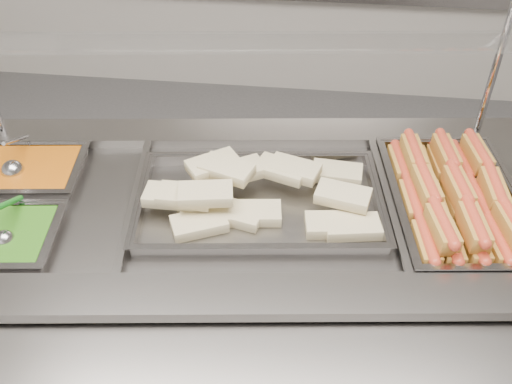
# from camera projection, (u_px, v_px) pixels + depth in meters

# --- Properties ---
(steam_counter) EXTENTS (1.85, 0.99, 0.85)m
(steam_counter) POSITION_uv_depth(u_px,v_px,m) (241.00, 299.00, 1.81)
(steam_counter) COLOR slate
(steam_counter) RESTS_ON ground
(tray_rail) EXTENTS (1.71, 0.54, 0.05)m
(tray_rail) POSITION_uv_depth(u_px,v_px,m) (235.00, 363.00, 1.20)
(tray_rail) COLOR gray
(tray_rail) RESTS_ON steam_counter
(sneeze_guard) EXTENTS (1.57, 0.46, 0.41)m
(sneeze_guard) POSITION_uv_depth(u_px,v_px,m) (237.00, 46.00, 1.47)
(sneeze_guard) COLOR silver
(sneeze_guard) RESTS_ON steam_counter
(pan_hotdogs) EXTENTS (0.38, 0.55, 0.09)m
(pan_hotdogs) POSITION_uv_depth(u_px,v_px,m) (453.00, 208.00, 1.56)
(pan_hotdogs) COLOR gray
(pan_hotdogs) RESTS_ON steam_counter
(pan_wraps) EXTENTS (0.68, 0.45, 0.07)m
(pan_wraps) POSITION_uv_depth(u_px,v_px,m) (259.00, 205.00, 1.55)
(pan_wraps) COLOR gray
(pan_wraps) RESTS_ON steam_counter
(pan_beans) EXTENTS (0.31, 0.26, 0.09)m
(pan_beans) POSITION_uv_depth(u_px,v_px,m) (32.00, 178.00, 1.66)
(pan_beans) COLOR gray
(pan_beans) RESTS_ON steam_counter
(pan_peas) EXTENTS (0.31, 0.26, 0.09)m
(pan_peas) POSITION_uv_depth(u_px,v_px,m) (0.00, 245.00, 1.45)
(pan_peas) COLOR gray
(pan_peas) RESTS_ON steam_counter
(hotdogs_in_buns) EXTENTS (0.34, 0.51, 0.11)m
(hotdogs_in_buns) POSITION_uv_depth(u_px,v_px,m) (456.00, 197.00, 1.53)
(hotdogs_in_buns) COLOR #97621F
(hotdogs_in_buns) RESTS_ON pan_hotdogs
(tortilla_wraps) EXTENTS (0.63, 0.36, 0.09)m
(tortilla_wraps) POSITION_uv_depth(u_px,v_px,m) (252.00, 194.00, 1.53)
(tortilla_wraps) COLOR beige
(tortilla_wraps) RESTS_ON pan_wraps
(ladle) EXTENTS (0.07, 0.19, 0.13)m
(ladle) POSITION_uv_depth(u_px,v_px,m) (13.00, 169.00, 1.62)
(ladle) COLOR #A8A8AD
(ladle) RESTS_ON pan_beans
(serving_spoon) EXTENTS (0.05, 0.17, 0.13)m
(serving_spoon) POSITION_uv_depth(u_px,v_px,m) (6.00, 233.00, 1.42)
(serving_spoon) COLOR #A8A8AD
(serving_spoon) RESTS_ON pan_peas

